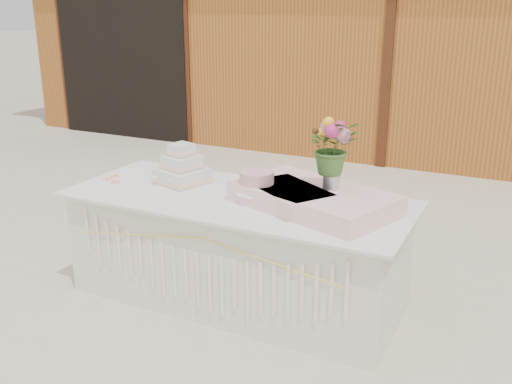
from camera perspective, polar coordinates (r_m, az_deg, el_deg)
ground at (r=4.22m, az=-1.85°, el=-10.48°), size 80.00×80.00×0.00m
barn at (r=9.43m, az=16.18°, el=15.32°), size 12.60×4.60×3.30m
cake_table at (r=4.05m, az=-1.94°, el=-5.69°), size 2.40×1.00×0.77m
wedding_cake at (r=4.24m, az=-7.40°, el=2.24°), size 0.41×0.41×0.30m
pink_cake_stand at (r=3.79m, az=0.07°, el=0.71°), size 0.29×0.29×0.21m
satin_runner at (r=3.71m, az=5.77°, el=-0.62°), size 1.16×0.90×0.13m
flower_vase at (r=3.68m, az=7.55°, el=1.45°), size 0.11×0.11×0.15m
bouquet at (r=3.62m, az=7.71°, el=5.23°), size 0.42×0.41×0.35m
loose_flowers at (r=4.49m, az=-13.21°, el=1.60°), size 0.24×0.38×0.02m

